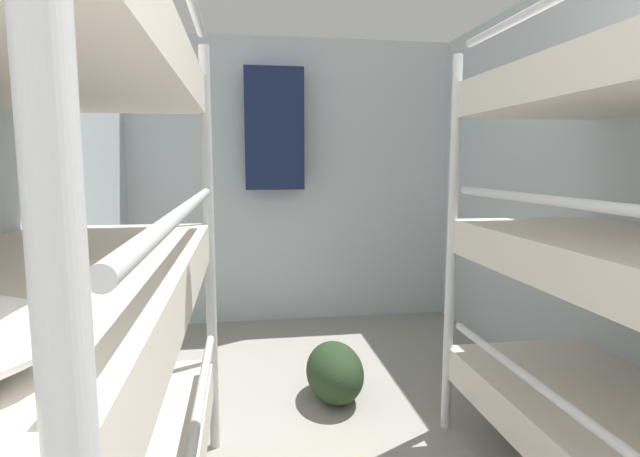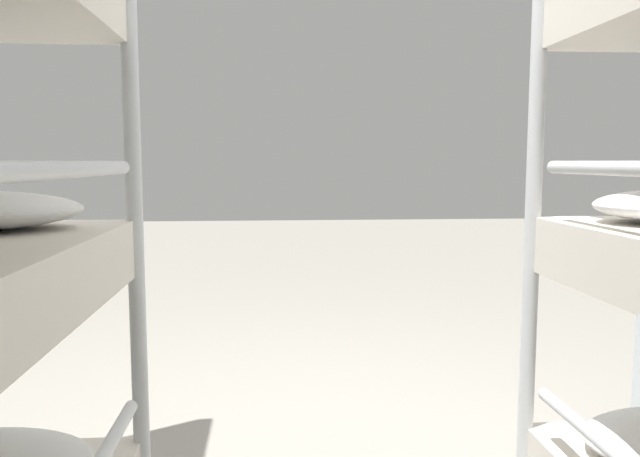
{
  "view_description": "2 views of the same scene",
  "coord_description": "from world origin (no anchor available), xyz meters",
  "views": [
    {
      "loc": [
        -0.4,
        0.17,
        1.26
      ],
      "look_at": [
        0.01,
        2.78,
        0.91
      ],
      "focal_mm": 28.0,
      "sensor_mm": 36.0,
      "label": 1
    },
    {
      "loc": [
        0.19,
        2.25,
        1.16
      ],
      "look_at": [
        0.02,
        0.2,
        0.94
      ],
      "focal_mm": 35.0,
      "sensor_mm": 36.0,
      "label": 2
    }
  ],
  "objects": []
}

